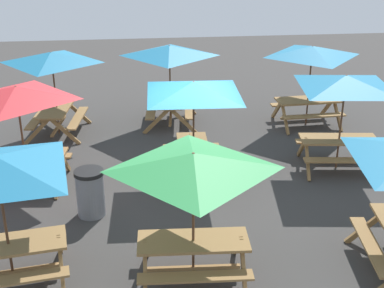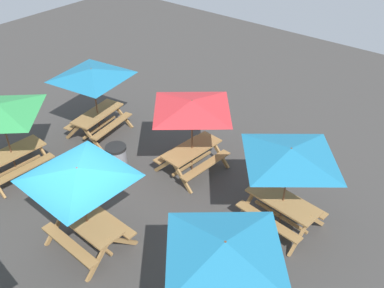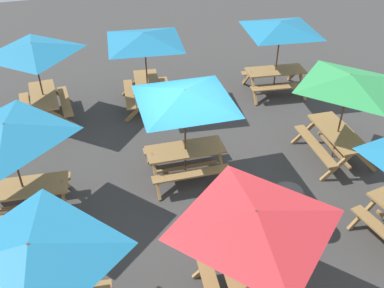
# 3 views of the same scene
# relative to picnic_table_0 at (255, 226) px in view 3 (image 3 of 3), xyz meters

# --- Properties ---
(ground_plane) EXTENTS (31.40, 31.40, 0.00)m
(ground_plane) POSITION_rel_picnic_table_0_xyz_m (-0.19, -3.60, -1.99)
(ground_plane) COLOR #3D3A38
(ground_plane) RESTS_ON ground
(picnic_table_0) EXTENTS (2.18, 2.18, 2.34)m
(picnic_table_0) POSITION_rel_picnic_table_0_xyz_m (0.00, 0.00, 0.00)
(picnic_table_0) COLOR olive
(picnic_table_0) RESTS_ON ground
(picnic_table_1) EXTENTS (2.11, 2.11, 2.34)m
(picnic_table_1) POSITION_rel_picnic_table_0_xyz_m (3.00, -7.39, 0.00)
(picnic_table_1) COLOR olive
(picnic_table_1) RESTS_ON ground
(picnic_table_2) EXTENTS (2.10, 2.10, 2.34)m
(picnic_table_2) POSITION_rel_picnic_table_0_xyz_m (-3.82, -3.31, 0.00)
(picnic_table_2) COLOR olive
(picnic_table_2) RESTS_ON ground
(picnic_table_3) EXTENTS (2.83, 2.83, 2.34)m
(picnic_table_3) POSITION_rel_picnic_table_0_xyz_m (-0.06, -3.75, 0.00)
(picnic_table_3) COLOR olive
(picnic_table_3) RESTS_ON ground
(picnic_table_4) EXTENTS (2.22, 2.22, 2.34)m
(picnic_table_4) POSITION_rel_picnic_table_0_xyz_m (3.08, -0.33, 0.00)
(picnic_table_4) COLOR olive
(picnic_table_4) RESTS_ON ground
(picnic_table_5) EXTENTS (2.81, 2.81, 2.34)m
(picnic_table_5) POSITION_rel_picnic_table_0_xyz_m (-3.92, -6.88, 0.00)
(picnic_table_5) COLOR olive
(picnic_table_5) RESTS_ON ground
(picnic_table_7) EXTENTS (2.18, 2.18, 2.34)m
(picnic_table_7) POSITION_rel_picnic_table_0_xyz_m (3.51, -3.48, 0.00)
(picnic_table_7) COLOR olive
(picnic_table_7) RESTS_ON ground
(picnic_table_8) EXTENTS (2.81, 2.81, 2.34)m
(picnic_table_8) POSITION_rel_picnic_table_0_xyz_m (0.06, -7.21, 0.00)
(picnic_table_8) COLOR olive
(picnic_table_8) RESTS_ON ground
(trash_bin_gray) EXTENTS (0.59, 0.59, 0.98)m
(trash_bin_gray) POSITION_rel_picnic_table_0_xyz_m (-1.50, -1.51, -1.49)
(trash_bin_gray) COLOR gray
(trash_bin_gray) RESTS_ON ground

